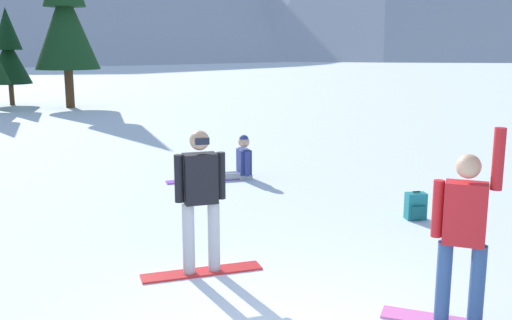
{
  "coord_description": "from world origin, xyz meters",
  "views": [
    {
      "loc": [
        -2.06,
        -4.42,
        2.8
      ],
      "look_at": [
        1.34,
        4.05,
        1.0
      ],
      "focal_mm": 40.95,
      "sensor_mm": 36.0,
      "label": 1
    }
  ],
  "objects_px": {
    "backpack_teal": "(416,206)",
    "pine_tree_broad": "(8,52)",
    "pine_tree_leaning": "(65,11)",
    "snowboarder_midground": "(201,199)",
    "snowboarder_foreground": "(464,234)",
    "snowboarder_background": "(236,164)"
  },
  "relations": [
    {
      "from": "pine_tree_leaning",
      "to": "pine_tree_broad",
      "type": "height_order",
      "value": "pine_tree_leaning"
    },
    {
      "from": "backpack_teal",
      "to": "pine_tree_broad",
      "type": "relative_size",
      "value": 0.1
    },
    {
      "from": "snowboarder_background",
      "to": "pine_tree_leaning",
      "type": "relative_size",
      "value": 0.23
    },
    {
      "from": "snowboarder_foreground",
      "to": "snowboarder_midground",
      "type": "xyz_separation_m",
      "value": [
        -2.02,
        2.3,
        -0.01
      ]
    },
    {
      "from": "snowboarder_midground",
      "to": "snowboarder_background",
      "type": "xyz_separation_m",
      "value": [
        2.19,
        4.78,
        -0.64
      ]
    },
    {
      "from": "pine_tree_leaning",
      "to": "backpack_teal",
      "type": "bearing_deg",
      "value": -79.44
    },
    {
      "from": "snowboarder_foreground",
      "to": "backpack_teal",
      "type": "bearing_deg",
      "value": 59.49
    },
    {
      "from": "snowboarder_foreground",
      "to": "snowboarder_midground",
      "type": "relative_size",
      "value": 1.13
    },
    {
      "from": "backpack_teal",
      "to": "snowboarder_foreground",
      "type": "bearing_deg",
      "value": -120.51
    },
    {
      "from": "snowboarder_foreground",
      "to": "pine_tree_broad",
      "type": "height_order",
      "value": "pine_tree_broad"
    },
    {
      "from": "backpack_teal",
      "to": "pine_tree_broad",
      "type": "distance_m",
      "value": 23.59
    },
    {
      "from": "snowboarder_foreground",
      "to": "pine_tree_leaning",
      "type": "relative_size",
      "value": 0.26
    },
    {
      "from": "backpack_teal",
      "to": "pine_tree_leaning",
      "type": "bearing_deg",
      "value": 100.56
    },
    {
      "from": "backpack_teal",
      "to": "pine_tree_leaning",
      "type": "height_order",
      "value": "pine_tree_leaning"
    },
    {
      "from": "backpack_teal",
      "to": "pine_tree_leaning",
      "type": "relative_size",
      "value": 0.06
    },
    {
      "from": "pine_tree_broad",
      "to": "snowboarder_midground",
      "type": "bearing_deg",
      "value": -84.28
    },
    {
      "from": "snowboarder_foreground",
      "to": "pine_tree_broad",
      "type": "relative_size",
      "value": 0.45
    },
    {
      "from": "snowboarder_midground",
      "to": "pine_tree_leaning",
      "type": "relative_size",
      "value": 0.23
    },
    {
      "from": "backpack_teal",
      "to": "pine_tree_broad",
      "type": "xyz_separation_m",
      "value": [
        -6.26,
        22.63,
        2.27
      ]
    },
    {
      "from": "snowboarder_midground",
      "to": "backpack_teal",
      "type": "xyz_separation_m",
      "value": [
        3.91,
        0.9,
        -0.74
      ]
    },
    {
      "from": "snowboarder_midground",
      "to": "snowboarder_foreground",
      "type": "bearing_deg",
      "value": -48.68
    },
    {
      "from": "pine_tree_leaning",
      "to": "pine_tree_broad",
      "type": "xyz_separation_m",
      "value": [
        -2.48,
        2.31,
        -1.8
      ]
    }
  ]
}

